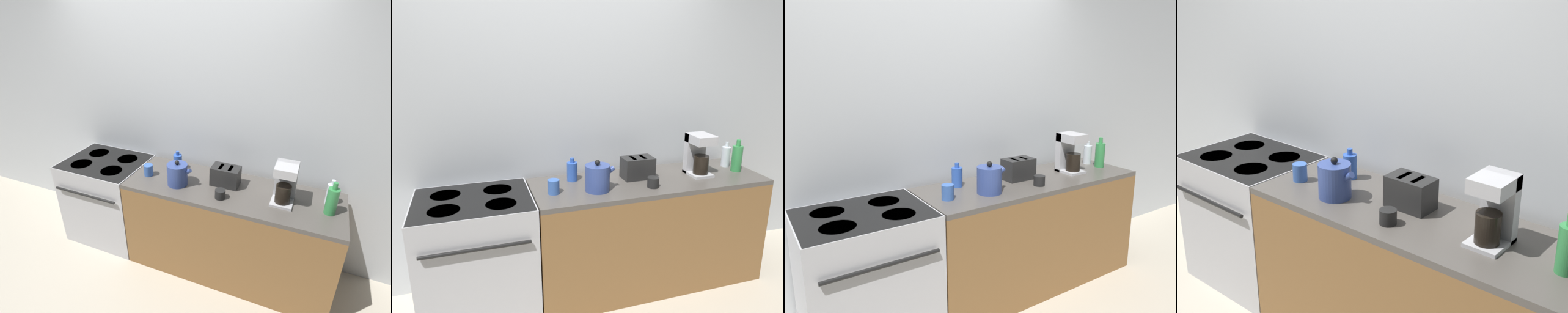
{
  "view_description": "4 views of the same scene",
  "coord_description": "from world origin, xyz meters",
  "views": [
    {
      "loc": [
        1.22,
        -1.82,
        2.28
      ],
      "look_at": [
        0.31,
        0.34,
        1.11
      ],
      "focal_mm": 28.0,
      "sensor_mm": 36.0,
      "label": 1
    },
    {
      "loc": [
        -0.64,
        -2.2,
        1.91
      ],
      "look_at": [
        0.16,
        0.33,
        1.1
      ],
      "focal_mm": 35.0,
      "sensor_mm": 36.0,
      "label": 2
    },
    {
      "loc": [
        -1.26,
        -1.89,
        1.74
      ],
      "look_at": [
        0.24,
        0.4,
        1.1
      ],
      "focal_mm": 35.0,
      "sensor_mm": 36.0,
      "label": 3
    },
    {
      "loc": [
        2.06,
        -1.7,
        2.1
      ],
      "look_at": [
        0.33,
        0.36,
        1.1
      ],
      "focal_mm": 50.0,
      "sensor_mm": 36.0,
      "label": 4
    }
  ],
  "objects": [
    {
      "name": "bottle_clear",
      "position": [
        1.42,
        0.41,
        0.97
      ],
      "size": [
        0.07,
        0.07,
        0.21
      ],
      "color": "silver",
      "rests_on": "counter_block"
    },
    {
      "name": "counter_block",
      "position": [
        0.65,
        0.31,
        0.44
      ],
      "size": [
        1.82,
        0.61,
        0.88
      ],
      "color": "brown",
      "rests_on": "ground_plane"
    },
    {
      "name": "bottle_green",
      "position": [
        1.42,
        0.28,
        0.99
      ],
      "size": [
        0.08,
        0.08,
        0.26
      ],
      "color": "#338C47",
      "rests_on": "counter_block"
    },
    {
      "name": "toaster",
      "position": [
        0.58,
        0.37,
        0.96
      ],
      "size": [
        0.24,
        0.15,
        0.17
      ],
      "color": "black",
      "rests_on": "counter_block"
    },
    {
      "name": "bottle_blue",
      "position": [
        0.07,
        0.46,
        0.96
      ],
      "size": [
        0.08,
        0.08,
        0.18
      ],
      "color": "#2D56B7",
      "rests_on": "counter_block"
    },
    {
      "name": "kettle",
      "position": [
        0.19,
        0.21,
        0.98
      ],
      "size": [
        0.22,
        0.18,
        0.23
      ],
      "color": "#33478C",
      "rests_on": "counter_block"
    },
    {
      "name": "coffee_maker",
      "position": [
        1.07,
        0.31,
        1.05
      ],
      "size": [
        0.17,
        0.21,
        0.33
      ],
      "color": "#B7B7BC",
      "rests_on": "counter_block"
    },
    {
      "name": "stove",
      "position": [
        -0.67,
        0.32,
        0.45
      ],
      "size": [
        0.79,
        0.68,
        0.88
      ],
      "color": "#B7B7BC",
      "rests_on": "ground_plane"
    },
    {
      "name": "cup_blue",
      "position": [
        -0.12,
        0.25,
        0.93
      ],
      "size": [
        0.08,
        0.08,
        0.1
      ],
      "color": "#3860B2",
      "rests_on": "counter_block"
    },
    {
      "name": "cup_black",
      "position": [
        0.6,
        0.15,
        0.92
      ],
      "size": [
        0.09,
        0.09,
        0.08
      ],
      "color": "black",
      "rests_on": "counter_block"
    },
    {
      "name": "wall_back",
      "position": [
        0.0,
        0.69,
        1.3
      ],
      "size": [
        8.0,
        0.05,
        2.6
      ],
      "color": "silver",
      "rests_on": "ground_plane"
    },
    {
      "name": "ground_plane",
      "position": [
        0.0,
        0.0,
        0.0
      ],
      "size": [
        12.0,
        12.0,
        0.0
      ],
      "primitive_type": "plane",
      "color": "beige"
    }
  ]
}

